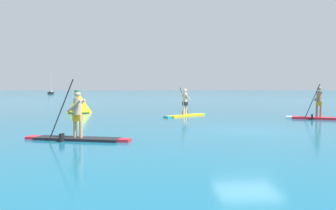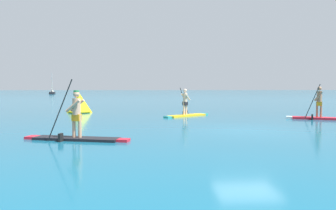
# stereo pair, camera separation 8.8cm
# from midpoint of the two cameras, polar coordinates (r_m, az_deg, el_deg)

# --- Properties ---
(ground) EXTENTS (440.00, 440.00, 0.00)m
(ground) POSITION_cam_midpoint_polar(r_m,az_deg,el_deg) (13.38, 13.87, -4.33)
(ground) COLOR #145B7A
(paddleboarder_near_left) EXTENTS (3.53, 1.31, 2.02)m
(paddleboarder_near_left) POSITION_cam_midpoint_polar(r_m,az_deg,el_deg) (10.97, -15.64, -4.13)
(paddleboarder_near_left) COLOR black
(paddleboarder_near_left) RESTS_ON ground
(paddleboarder_mid_center) EXTENTS (2.90, 2.43, 1.78)m
(paddleboarder_mid_center) POSITION_cam_midpoint_polar(r_m,az_deg,el_deg) (19.45, 3.34, -0.93)
(paddleboarder_mid_center) COLOR yellow
(paddleboarder_mid_center) RESTS_ON ground
(paddleboarder_far_right) EXTENTS (3.13, 1.73, 1.93)m
(paddleboarder_far_right) POSITION_cam_midpoint_polar(r_m,az_deg,el_deg) (19.26, 24.93, -1.27)
(paddleboarder_far_right) COLOR red
(paddleboarder_far_right) RESTS_ON ground
(race_marker_buoy) EXTENTS (1.46, 1.46, 1.34)m
(race_marker_buoy) POSITION_cam_midpoint_polar(r_m,az_deg,el_deg) (22.75, -15.16, 0.17)
(race_marker_buoy) COLOR yellow
(race_marker_buoy) RESTS_ON ground
(sailboat_left_horizon) EXTENTS (2.33, 5.47, 5.53)m
(sailboat_left_horizon) POSITION_cam_midpoint_polar(r_m,az_deg,el_deg) (90.35, -19.61, 2.26)
(sailboat_left_horizon) COLOR black
(sailboat_left_horizon) RESTS_ON ground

